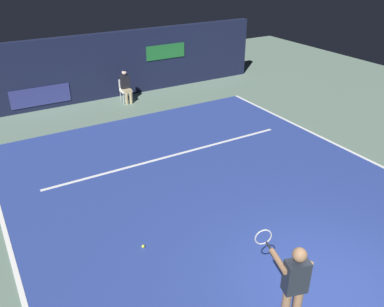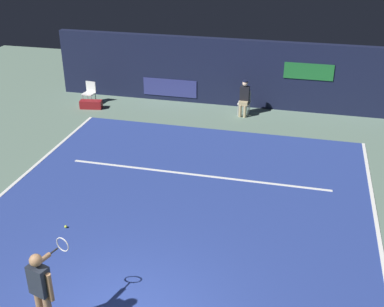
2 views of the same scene
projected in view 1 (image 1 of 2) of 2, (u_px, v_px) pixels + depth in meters
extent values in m
plane|color=slate|center=(205.00, 184.00, 10.57)|extent=(28.85, 28.85, 0.00)
cube|color=navy|center=(205.00, 184.00, 10.56)|extent=(9.80, 10.53, 0.01)
cube|color=white|center=(333.00, 143.00, 12.74)|extent=(0.10, 10.53, 0.01)
cube|color=white|center=(9.00, 245.00, 8.38)|extent=(0.10, 10.53, 0.01)
cube|color=white|center=(172.00, 156.00, 11.97)|extent=(7.64, 0.10, 0.01)
cube|color=#141933|center=(101.00, 67.00, 16.01)|extent=(14.24, 0.30, 2.60)
cube|color=navy|center=(41.00, 96.00, 15.11)|extent=(2.20, 0.04, 0.70)
cube|color=#1E6B2D|center=(166.00, 52.00, 17.03)|extent=(1.80, 0.04, 0.60)
cube|color=#1E232D|center=(296.00, 276.00, 5.98)|extent=(0.41, 0.31, 0.56)
sphere|color=#8C6647|center=(300.00, 255.00, 5.79)|extent=(0.22, 0.22, 0.22)
cylinder|color=#8C6647|center=(278.00, 261.00, 6.06)|extent=(0.23, 0.51, 0.09)
cylinder|color=#8C6647|center=(308.00, 277.00, 6.08)|extent=(0.09, 0.09, 0.56)
cylinder|color=black|center=(270.00, 248.00, 6.31)|extent=(0.11, 0.30, 0.03)
torus|color=#B2B2B7|center=(263.00, 237.00, 6.56)|extent=(0.30, 0.11, 0.30)
cube|color=white|center=(126.00, 91.00, 15.94)|extent=(0.45, 0.41, 0.04)
cube|color=white|center=(124.00, 84.00, 15.99)|extent=(0.42, 0.04, 0.42)
cylinder|color=#B2B2B7|center=(124.00, 98.00, 15.83)|extent=(0.03, 0.03, 0.46)
cylinder|color=#B2B2B7|center=(132.00, 97.00, 15.99)|extent=(0.03, 0.03, 0.46)
cylinder|color=#B2B2B7|center=(121.00, 96.00, 16.09)|extent=(0.03, 0.03, 0.46)
cylinder|color=#B2B2B7|center=(129.00, 95.00, 16.25)|extent=(0.03, 0.03, 0.46)
cube|color=tan|center=(127.00, 91.00, 15.86)|extent=(0.33, 0.41, 0.14)
cylinder|color=tan|center=(127.00, 99.00, 15.80)|extent=(0.11, 0.11, 0.46)
cylinder|color=tan|center=(131.00, 98.00, 15.88)|extent=(0.11, 0.11, 0.46)
cube|color=black|center=(125.00, 82.00, 15.80)|extent=(0.35, 0.23, 0.52)
sphere|color=beige|center=(124.00, 72.00, 15.62)|extent=(0.20, 0.20, 0.20)
cylinder|color=#141933|center=(124.00, 70.00, 15.58)|extent=(0.19, 0.19, 0.04)
sphere|color=#CCE033|center=(143.00, 246.00, 8.31)|extent=(0.07, 0.07, 0.07)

